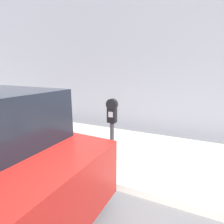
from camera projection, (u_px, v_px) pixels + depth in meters
name	position (u px, v px, depth m)	size (l,w,h in m)	color
sidewalk	(146.00, 156.00, 4.27)	(24.00, 2.80, 0.13)	#BCB7AD
building_facade	(166.00, 42.00, 5.41)	(24.00, 0.30, 5.92)	gray
parking_meter	(112.00, 123.00, 3.40)	(0.22, 0.13, 1.44)	#2D2D30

